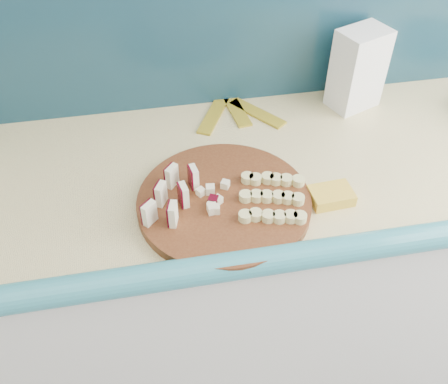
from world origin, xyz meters
TOP-DOWN VIEW (x-y plane):
  - kitchen_counter at (0.10, 1.50)m, footprint 2.20×0.63m
  - backsplash at (0.10, 1.79)m, footprint 2.20×0.02m
  - cutting_board at (0.19, 1.37)m, footprint 0.46×0.46m
  - apple_wedges at (0.07, 1.37)m, footprint 0.13×0.15m
  - apple_chunks at (0.16, 1.37)m, footprint 0.05×0.06m
  - banana_slices at (0.29, 1.34)m, footprint 0.17×0.17m
  - flour_bag at (0.61, 1.70)m, footprint 0.15×0.13m
  - sponge at (0.43, 1.34)m, footprint 0.10×0.07m
  - banana_peel at (0.28, 1.71)m, footprint 0.24×0.20m

SIDE VIEW (x-z plane):
  - kitchen_counter at x=0.10m, z-range 0.00..0.91m
  - banana_peel at x=0.28m, z-range 0.91..0.92m
  - cutting_board at x=0.19m, z-range 0.91..0.93m
  - sponge at x=0.43m, z-range 0.91..0.94m
  - banana_slices at x=0.29m, z-range 0.93..0.95m
  - apple_chunks at x=0.16m, z-range 0.93..0.95m
  - apple_wedges at x=0.07m, z-range 0.93..0.99m
  - flour_bag at x=0.61m, z-range 0.91..1.13m
  - backsplash at x=0.10m, z-range 0.91..1.41m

